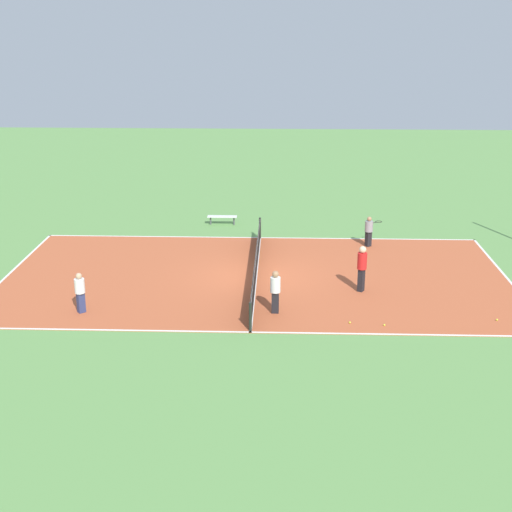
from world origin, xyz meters
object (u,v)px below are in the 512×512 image
at_px(bench, 222,217).
at_px(player_baseline_gray, 369,230).
at_px(tennis_ball_left_sideline, 497,320).
at_px(player_far_white, 275,289).
at_px(tennis_ball_near_net, 350,322).
at_px(tennis_net, 256,265).
at_px(player_coach_red, 362,265).
at_px(tennis_ball_far_baseline, 384,325).
at_px(player_near_white, 80,290).

bearing_deg(bench, player_baseline_gray, -25.66).
distance_m(player_baseline_gray, tennis_ball_left_sideline, 9.06).
xyz_separation_m(player_far_white, tennis_ball_near_net, (0.85, 2.57, -0.86)).
bearing_deg(tennis_net, tennis_ball_left_sideline, 64.16).
xyz_separation_m(player_baseline_gray, player_far_white, (7.88, -4.19, 0.10)).
distance_m(player_baseline_gray, player_far_white, 8.93).
relative_size(player_coach_red, tennis_ball_far_baseline, 26.53).
relative_size(bench, player_coach_red, 0.82).
height_order(tennis_ball_left_sideline, tennis_ball_near_net, same).
relative_size(tennis_net, player_coach_red, 5.87).
relative_size(tennis_net, tennis_ball_near_net, 155.86).
distance_m(bench, player_near_white, 12.16).
bearing_deg(player_far_white, tennis_ball_far_baseline, -12.87).
xyz_separation_m(tennis_ball_left_sideline, tennis_ball_near_net, (0.41, -5.11, 0.00)).
xyz_separation_m(tennis_net, player_near_white, (3.87, -6.08, 0.32)).
bearing_deg(player_baseline_gray, bench, 117.28).
relative_size(tennis_net, player_far_white, 6.74).
distance_m(player_coach_red, tennis_ball_near_net, 3.30).
distance_m(player_coach_red, player_far_white, 3.95).
height_order(bench, player_baseline_gray, player_baseline_gray).
relative_size(player_coach_red, player_far_white, 1.15).
relative_size(player_far_white, player_near_white, 1.06).
relative_size(player_baseline_gray, player_near_white, 0.94).
height_order(player_far_white, tennis_ball_far_baseline, player_far_white).
xyz_separation_m(tennis_ball_far_baseline, tennis_ball_left_sideline, (-0.57, 3.96, 0.00)).
relative_size(tennis_net, bench, 7.14).
height_order(player_baseline_gray, tennis_ball_near_net, player_baseline_gray).
xyz_separation_m(player_baseline_gray, tennis_ball_near_net, (8.73, -1.61, -0.75)).
bearing_deg(tennis_ball_far_baseline, bench, -151.98).
bearing_deg(player_baseline_gray, player_coach_red, -136.34).
distance_m(tennis_net, player_near_white, 7.22).
relative_size(player_far_white, tennis_ball_near_net, 23.11).
height_order(bench, player_near_white, player_near_white).
bearing_deg(player_coach_red, bench, -115.42).
distance_m(tennis_net, tennis_ball_far_baseline, 6.55).
xyz_separation_m(player_coach_red, tennis_ball_left_sideline, (2.66, 4.42, -1.01)).
bearing_deg(player_far_white, bench, 106.41).
bearing_deg(tennis_net, tennis_ball_far_baseline, 44.08).
bearing_deg(tennis_ball_far_baseline, player_baseline_gray, 177.06).
relative_size(tennis_ball_far_baseline, tennis_ball_near_net, 1.00).
distance_m(player_coach_red, tennis_ball_left_sideline, 5.26).
bearing_deg(tennis_ball_left_sideline, bench, -138.10).
bearing_deg(player_far_white, tennis_net, 104.94).
height_order(tennis_net, bench, tennis_net).
distance_m(bench, player_far_white, 11.59).
bearing_deg(tennis_ball_left_sideline, tennis_ball_far_baseline, -81.73).
bearing_deg(tennis_ball_left_sideline, player_coach_red, -121.05).
bearing_deg(tennis_net, player_baseline_gray, 130.13).
bearing_deg(bench, player_far_white, -76.04).
distance_m(tennis_net, player_coach_red, 4.36).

